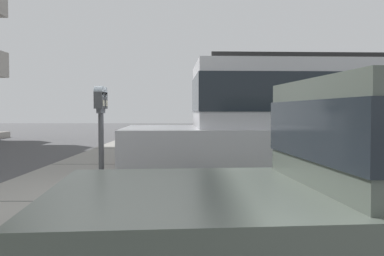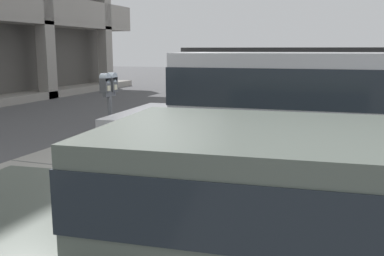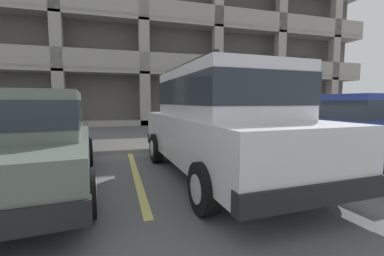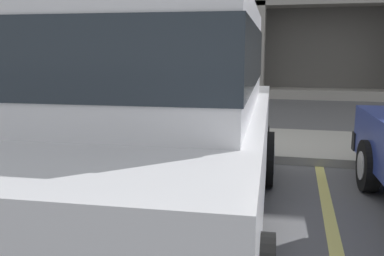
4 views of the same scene
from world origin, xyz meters
name	(u,v)px [view 4 (image 4 of 4)]	position (x,y,z in m)	size (l,w,h in m)	color
ground_plane	(211,167)	(0.00, 0.00, -0.05)	(80.00, 80.00, 0.10)	#565659
sidewalk	(225,141)	(0.00, 1.30, 0.06)	(40.00, 2.20, 0.12)	#9E9B93
parking_stall_lines	(327,207)	(1.51, -1.40, 0.00)	(12.21, 4.80, 0.01)	#DBD16B
silver_suv	(160,112)	(-0.01, -2.34, 1.09)	(2.18, 4.87, 2.03)	silver
parking_meter_near	(211,74)	(-0.08, 0.35, 1.27)	(0.35, 0.12, 1.55)	#595B60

